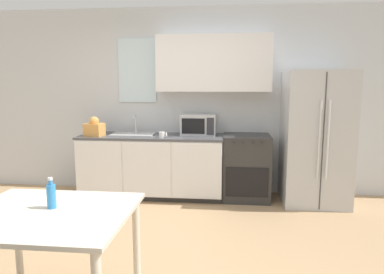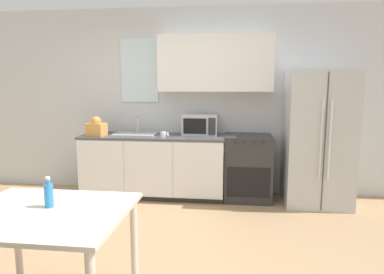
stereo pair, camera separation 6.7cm
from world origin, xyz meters
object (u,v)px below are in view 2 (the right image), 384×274
(dining_table, at_px, (45,226))
(coffee_mug, at_px, (164,135))
(oven_range, at_px, (248,167))
(drink_bottle, at_px, (49,195))
(microwave, at_px, (200,125))
(refrigerator, at_px, (318,138))

(dining_table, bearing_deg, coffee_mug, 82.87)
(oven_range, xyz_separation_m, drink_bottle, (-1.45, -2.62, 0.40))
(microwave, height_order, dining_table, microwave)
(refrigerator, xyz_separation_m, dining_table, (-2.35, -2.62, -0.23))
(oven_range, bearing_deg, refrigerator, -4.32)
(oven_range, xyz_separation_m, microwave, (-0.68, 0.09, 0.58))
(refrigerator, distance_m, drink_bottle, 3.47)
(coffee_mug, distance_m, drink_bottle, 2.40)
(dining_table, distance_m, drink_bottle, 0.21)
(refrigerator, xyz_separation_m, drink_bottle, (-2.35, -2.55, -0.04))
(microwave, height_order, drink_bottle, microwave)
(oven_range, bearing_deg, drink_bottle, -118.88)
(coffee_mug, relative_size, drink_bottle, 0.51)
(oven_range, relative_size, microwave, 1.84)
(refrigerator, height_order, dining_table, refrigerator)
(coffee_mug, bearing_deg, refrigerator, 4.73)
(drink_bottle, bearing_deg, oven_range, 61.12)
(microwave, distance_m, dining_table, 2.91)
(refrigerator, distance_m, dining_table, 3.53)
(drink_bottle, bearing_deg, microwave, 74.21)
(dining_table, bearing_deg, refrigerator, 48.15)
(refrigerator, distance_m, microwave, 1.60)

